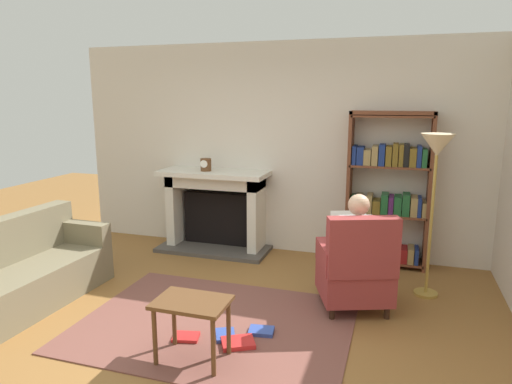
{
  "coord_description": "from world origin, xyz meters",
  "views": [
    {
      "loc": [
        1.5,
        -3.19,
        2.0
      ],
      "look_at": [
        0.1,
        1.2,
        1.05
      ],
      "focal_mm": 32.02,
      "sensor_mm": 36.0,
      "label": 1
    }
  ],
  "objects_px": {
    "seated_reader": "(354,245)",
    "side_table": "(192,311)",
    "mantel_clock": "(206,165)",
    "floor_lamp": "(436,160)",
    "bookshelf": "(388,193)",
    "sofa_floral": "(24,273)",
    "armchair_reading": "(356,269)",
    "fireplace": "(216,207)"
  },
  "relations": [
    {
      "from": "bookshelf",
      "to": "armchair_reading",
      "type": "distance_m",
      "value": 1.47
    },
    {
      "from": "seated_reader",
      "to": "sofa_floral",
      "type": "bearing_deg",
      "value": -3.73
    },
    {
      "from": "mantel_clock",
      "to": "floor_lamp",
      "type": "height_order",
      "value": "floor_lamp"
    },
    {
      "from": "floor_lamp",
      "to": "bookshelf",
      "type": "bearing_deg",
      "value": 119.98
    },
    {
      "from": "sofa_floral",
      "to": "floor_lamp",
      "type": "relative_size",
      "value": 1.03
    },
    {
      "from": "sofa_floral",
      "to": "side_table",
      "type": "distance_m",
      "value": 2.06
    },
    {
      "from": "sofa_floral",
      "to": "armchair_reading",
      "type": "bearing_deg",
      "value": -73.82
    },
    {
      "from": "seated_reader",
      "to": "side_table",
      "type": "distance_m",
      "value": 1.73
    },
    {
      "from": "mantel_clock",
      "to": "seated_reader",
      "type": "relative_size",
      "value": 0.14
    },
    {
      "from": "armchair_reading",
      "to": "floor_lamp",
      "type": "xyz_separation_m",
      "value": [
        0.67,
        0.59,
        0.99
      ]
    },
    {
      "from": "mantel_clock",
      "to": "sofa_floral",
      "type": "distance_m",
      "value": 2.46
    },
    {
      "from": "bookshelf",
      "to": "floor_lamp",
      "type": "distance_m",
      "value": 1.04
    },
    {
      "from": "mantel_clock",
      "to": "sofa_floral",
      "type": "relative_size",
      "value": 0.09
    },
    {
      "from": "seated_reader",
      "to": "floor_lamp",
      "type": "relative_size",
      "value": 0.68
    },
    {
      "from": "bookshelf",
      "to": "seated_reader",
      "type": "bearing_deg",
      "value": -101.54
    },
    {
      "from": "mantel_clock",
      "to": "floor_lamp",
      "type": "distance_m",
      "value": 2.82
    },
    {
      "from": "seated_reader",
      "to": "side_table",
      "type": "relative_size",
      "value": 2.04
    },
    {
      "from": "fireplace",
      "to": "floor_lamp",
      "type": "xyz_separation_m",
      "value": [
        2.64,
        -0.75,
        0.84
      ]
    },
    {
      "from": "mantel_clock",
      "to": "floor_lamp",
      "type": "relative_size",
      "value": 0.1
    },
    {
      "from": "mantel_clock",
      "to": "seated_reader",
      "type": "bearing_deg",
      "value": -29.06
    },
    {
      "from": "fireplace",
      "to": "sofa_floral",
      "type": "height_order",
      "value": "fireplace"
    },
    {
      "from": "seated_reader",
      "to": "side_table",
      "type": "bearing_deg",
      "value": 31.09
    },
    {
      "from": "armchair_reading",
      "to": "seated_reader",
      "type": "relative_size",
      "value": 0.85
    },
    {
      "from": "mantel_clock",
      "to": "bookshelf",
      "type": "distance_m",
      "value": 2.31
    },
    {
      "from": "fireplace",
      "to": "mantel_clock",
      "type": "relative_size",
      "value": 8.98
    },
    {
      "from": "bookshelf",
      "to": "floor_lamp",
      "type": "height_order",
      "value": "bookshelf"
    },
    {
      "from": "fireplace",
      "to": "sofa_floral",
      "type": "xyz_separation_m",
      "value": [
        -1.15,
        -2.16,
        -0.25
      ]
    },
    {
      "from": "mantel_clock",
      "to": "side_table",
      "type": "relative_size",
      "value": 0.29
    },
    {
      "from": "fireplace",
      "to": "armchair_reading",
      "type": "height_order",
      "value": "fireplace"
    },
    {
      "from": "fireplace",
      "to": "seated_reader",
      "type": "bearing_deg",
      "value": -32.42
    },
    {
      "from": "mantel_clock",
      "to": "bookshelf",
      "type": "height_order",
      "value": "bookshelf"
    },
    {
      "from": "bookshelf",
      "to": "seated_reader",
      "type": "height_order",
      "value": "bookshelf"
    },
    {
      "from": "mantel_clock",
      "to": "armchair_reading",
      "type": "height_order",
      "value": "mantel_clock"
    },
    {
      "from": "armchair_reading",
      "to": "fireplace",
      "type": "bearing_deg",
      "value": -54.62
    },
    {
      "from": "seated_reader",
      "to": "mantel_clock",
      "type": "bearing_deg",
      "value": -49.56
    },
    {
      "from": "bookshelf",
      "to": "sofa_floral",
      "type": "bearing_deg",
      "value": -146.74
    },
    {
      "from": "fireplace",
      "to": "seated_reader",
      "type": "height_order",
      "value": "seated_reader"
    },
    {
      "from": "mantel_clock",
      "to": "floor_lamp",
      "type": "xyz_separation_m",
      "value": [
        2.74,
        -0.64,
        0.26
      ]
    },
    {
      "from": "mantel_clock",
      "to": "floor_lamp",
      "type": "bearing_deg",
      "value": -13.24
    },
    {
      "from": "fireplace",
      "to": "mantel_clock",
      "type": "height_order",
      "value": "mantel_clock"
    },
    {
      "from": "bookshelf",
      "to": "sofa_floral",
      "type": "distance_m",
      "value": 4.04
    },
    {
      "from": "armchair_reading",
      "to": "side_table",
      "type": "distance_m",
      "value": 1.66
    }
  ]
}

